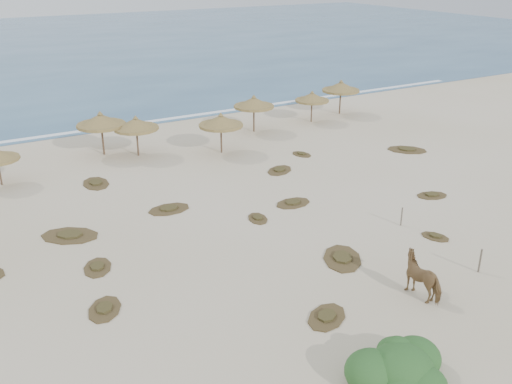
% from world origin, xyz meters
% --- Properties ---
extents(ground, '(160.00, 160.00, 0.00)m').
position_xyz_m(ground, '(0.00, 0.00, 0.00)').
color(ground, beige).
rests_on(ground, ground).
extents(ocean, '(200.00, 100.00, 0.01)m').
position_xyz_m(ocean, '(0.00, 75.00, 0.00)').
color(ocean, navy).
rests_on(ocean, ground).
extents(foam_line, '(70.00, 0.60, 0.01)m').
position_xyz_m(foam_line, '(0.00, 26.00, 0.00)').
color(foam_line, white).
rests_on(foam_line, ground).
extents(palapa_2, '(4.42, 4.42, 3.14)m').
position_xyz_m(palapa_2, '(-5.02, 19.41, 2.43)').
color(palapa_2, brown).
rests_on(palapa_2, ground).
extents(palapa_3, '(3.62, 3.62, 2.89)m').
position_xyz_m(palapa_3, '(-3.00, 17.98, 2.25)').
color(palapa_3, brown).
rests_on(palapa_3, ground).
extents(palapa_4, '(3.55, 3.55, 2.92)m').
position_xyz_m(palapa_4, '(2.35, 15.67, 2.27)').
color(palapa_4, brown).
rests_on(palapa_4, ground).
extents(palapa_5, '(3.93, 3.93, 2.96)m').
position_xyz_m(palapa_5, '(6.98, 19.12, 2.30)').
color(palapa_5, brown).
rests_on(palapa_5, ground).
extents(palapa_6, '(3.75, 3.75, 2.64)m').
position_xyz_m(palapa_6, '(12.61, 19.23, 2.05)').
color(palapa_6, brown).
rests_on(palapa_6, ground).
extents(palapa_7, '(3.61, 3.61, 3.05)m').
position_xyz_m(palapa_7, '(16.26, 20.08, 2.37)').
color(palapa_7, brown).
rests_on(palapa_7, ground).
extents(horse, '(1.18, 2.17, 1.75)m').
position_xyz_m(horse, '(1.19, -4.95, 0.87)').
color(horse, olive).
rests_on(horse, ground).
extents(fence_post_near, '(0.10, 0.10, 1.14)m').
position_xyz_m(fence_post_near, '(4.70, -4.86, 0.57)').
color(fence_post_near, brown).
rests_on(fence_post_near, ground).
extents(fence_post_far, '(0.07, 0.07, 1.01)m').
position_xyz_m(fence_post_far, '(5.05, 0.40, 0.51)').
color(fence_post_far, brown).
rests_on(fence_post_far, ground).
extents(bush, '(3.55, 3.13, 1.59)m').
position_xyz_m(bush, '(-3.31, -8.42, 0.52)').
color(bush, '#31622A').
rests_on(bush, ground).
extents(scrub_0, '(2.02, 2.30, 0.16)m').
position_xyz_m(scrub_0, '(-10.47, 0.51, 0.05)').
color(scrub_0, brown).
rests_on(scrub_0, ground).
extents(scrub_1, '(3.48, 3.25, 0.16)m').
position_xyz_m(scrub_1, '(-10.13, 7.72, 0.05)').
color(scrub_1, brown).
rests_on(scrub_1, ground).
extents(scrub_2, '(1.31, 1.71, 0.16)m').
position_xyz_m(scrub_2, '(-1.00, 4.76, 0.05)').
color(scrub_2, brown).
rests_on(scrub_2, ground).
extents(scrub_3, '(2.22, 1.52, 0.16)m').
position_xyz_m(scrub_3, '(1.74, 5.52, 0.05)').
color(scrub_3, brown).
rests_on(scrub_3, ground).
extents(scrub_4, '(2.09, 1.65, 0.16)m').
position_xyz_m(scrub_4, '(9.38, 2.41, 0.05)').
color(scrub_4, brown).
rests_on(scrub_4, ground).
extents(scrub_5, '(3.27, 3.24, 0.16)m').
position_xyz_m(scrub_5, '(14.14, 9.44, 0.05)').
color(scrub_5, brown).
rests_on(scrub_5, ground).
extents(scrub_6, '(1.69, 2.46, 0.16)m').
position_xyz_m(scrub_6, '(-7.07, 14.09, 0.05)').
color(scrub_6, brown).
rests_on(scrub_6, ground).
extents(scrub_7, '(2.53, 2.28, 0.16)m').
position_xyz_m(scrub_7, '(3.92, 10.42, 0.05)').
color(scrub_7, brown).
rests_on(scrub_7, ground).
extents(scrub_9, '(2.92, 3.20, 0.16)m').
position_xyz_m(scrub_9, '(0.20, -0.93, 0.05)').
color(scrub_9, brown).
rests_on(scrub_9, ground).
extents(scrub_10, '(1.31, 1.73, 0.16)m').
position_xyz_m(scrub_10, '(7.00, 12.40, 0.05)').
color(scrub_10, brown).
rests_on(scrub_10, ground).
extents(scrub_11, '(2.45, 2.20, 0.16)m').
position_xyz_m(scrub_11, '(-3.18, -4.31, 0.05)').
color(scrub_11, brown).
rests_on(scrub_11, ground).
extents(scrub_12, '(1.36, 1.65, 0.16)m').
position_xyz_m(scrub_12, '(5.58, -1.49, 0.05)').
color(scrub_12, brown).
rests_on(scrub_12, ground).
extents(scrub_13, '(2.35, 1.53, 0.16)m').
position_xyz_m(scrub_13, '(-4.63, 8.25, 0.05)').
color(scrub_13, brown).
rests_on(scrub_13, ground).
extents(scrub_14, '(1.80, 2.18, 0.16)m').
position_xyz_m(scrub_14, '(-9.81, 3.89, 0.05)').
color(scrub_14, brown).
rests_on(scrub_14, ground).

